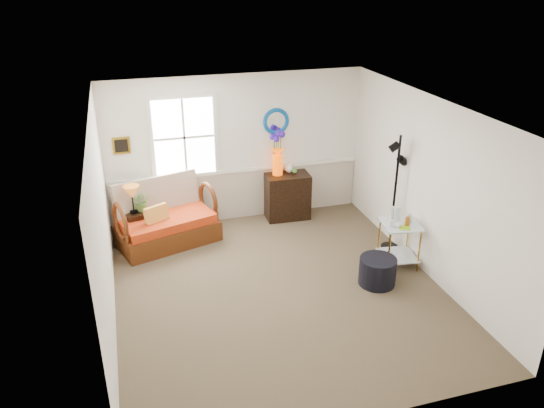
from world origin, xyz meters
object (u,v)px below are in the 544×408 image
object	(u,v)px
cabinet	(287,196)
floor_lamp	(395,194)
lamp_stand	(137,228)
loveseat	(166,214)
ottoman	(377,271)
side_table	(399,244)

from	to	relation	value
cabinet	floor_lamp	xyz separation A→B (m)	(1.25, -1.59, 0.54)
lamp_stand	floor_lamp	distance (m)	4.19
loveseat	floor_lamp	xyz separation A→B (m)	(3.45, -1.22, 0.44)
floor_lamp	ottoman	distance (m)	1.37
loveseat	cabinet	world-z (taller)	loveseat
cabinet	floor_lamp	distance (m)	2.09
side_table	ottoman	bearing A→B (deg)	-143.84
cabinet	side_table	size ratio (longest dim) A/B	1.18
ottoman	floor_lamp	bearing A→B (deg)	52.90
lamp_stand	floor_lamp	size ratio (longest dim) A/B	0.30
ottoman	cabinet	bearing A→B (deg)	102.60
side_table	floor_lamp	xyz separation A→B (m)	(0.15, 0.52, 0.60)
side_table	loveseat	bearing A→B (deg)	152.26
lamp_stand	side_table	bearing A→B (deg)	-25.72
cabinet	side_table	xyz separation A→B (m)	(1.10, -2.11, -0.06)
cabinet	ottoman	xyz separation A→B (m)	(0.56, -2.50, -0.21)
side_table	ottoman	world-z (taller)	side_table
cabinet	side_table	bearing A→B (deg)	-59.91
loveseat	side_table	world-z (taller)	loveseat
side_table	floor_lamp	distance (m)	0.81
lamp_stand	cabinet	distance (m)	2.70
loveseat	lamp_stand	world-z (taller)	loveseat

